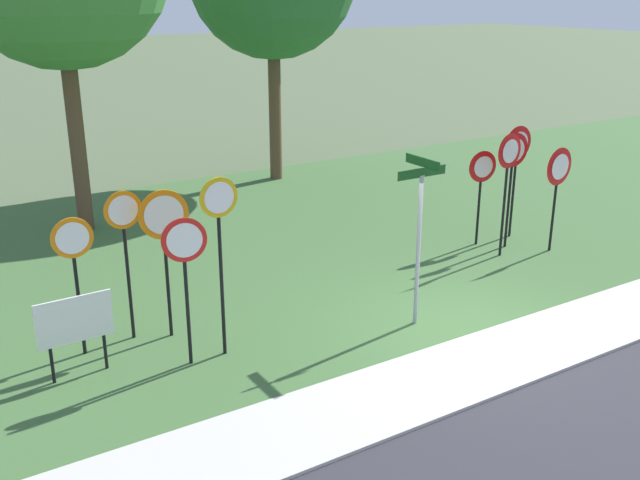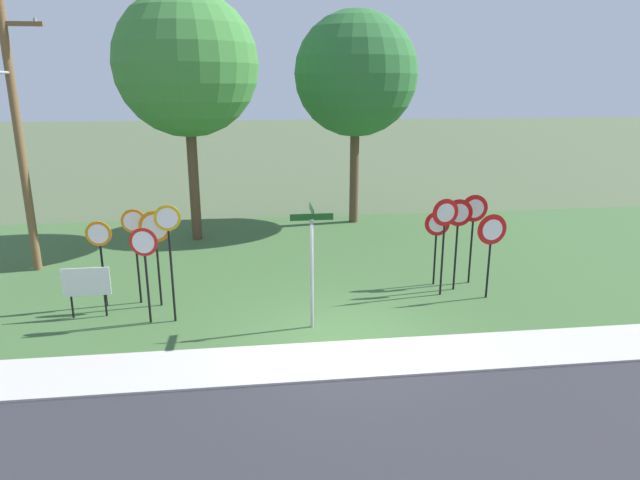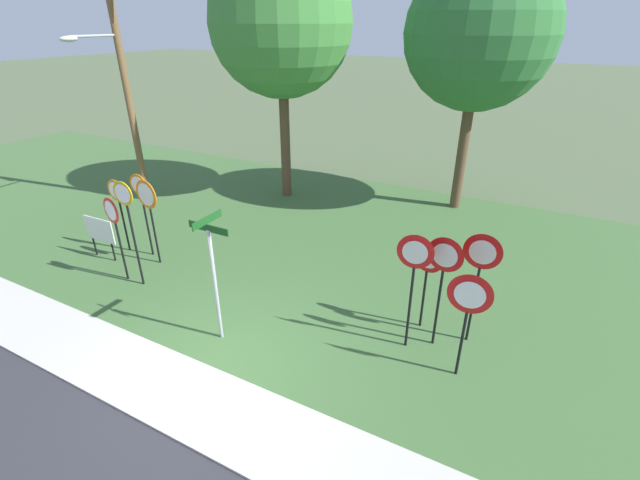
# 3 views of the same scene
# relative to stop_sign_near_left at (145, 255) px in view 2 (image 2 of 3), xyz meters

# --- Properties ---
(ground_plane) EXTENTS (160.00, 160.00, 0.00)m
(ground_plane) POSITION_rel_stop_sign_near_left_xyz_m (4.36, -1.54, -1.71)
(ground_plane) COLOR #4C5B3D
(sidewalk_strip) EXTENTS (44.00, 1.60, 0.06)m
(sidewalk_strip) POSITION_rel_stop_sign_near_left_xyz_m (4.36, -2.34, -1.68)
(sidewalk_strip) COLOR #BCB7AD
(sidewalk_strip) RESTS_ON ground_plane
(grass_median) EXTENTS (44.00, 12.00, 0.04)m
(grass_median) POSITION_rel_stop_sign_near_left_xyz_m (4.36, 4.46, -1.69)
(grass_median) COLOR #3D6033
(grass_median) RESTS_ON ground_plane
(stop_sign_near_left) EXTENTS (0.66, 0.16, 2.32)m
(stop_sign_near_left) POSITION_rel_stop_sign_near_left_xyz_m (0.00, 0.00, 0.00)
(stop_sign_near_left) COLOR black
(stop_sign_near_left) RESTS_ON grass_median
(stop_sign_near_right) EXTENTS (0.79, 0.12, 2.48)m
(stop_sign_near_right) POSITION_rel_stop_sign_near_left_xyz_m (0.09, 1.04, 0.14)
(stop_sign_near_right) COLOR black
(stop_sign_near_right) RESTS_ON grass_median
(stop_sign_far_left) EXTENTS (0.63, 0.10, 2.23)m
(stop_sign_far_left) POSITION_rel_stop_sign_near_left_xyz_m (-1.28, 1.17, -0.08)
(stop_sign_far_left) COLOR black
(stop_sign_far_left) RESTS_ON grass_median
(stop_sign_far_center) EXTENTS (0.60, 0.10, 2.84)m
(stop_sign_far_center) POSITION_rel_stop_sign_near_left_xyz_m (0.57, 0.01, 0.33)
(stop_sign_far_center) COLOR black
(stop_sign_far_center) RESTS_ON grass_median
(stop_sign_far_right) EXTENTS (0.60, 0.10, 2.48)m
(stop_sign_far_right) POSITION_rel_stop_sign_near_left_xyz_m (-0.46, 1.30, 0.09)
(stop_sign_far_right) COLOR black
(stop_sign_far_right) RESTS_ON grass_median
(yield_sign_near_left) EXTENTS (0.80, 0.11, 2.27)m
(yield_sign_near_left) POSITION_rel_stop_sign_near_left_xyz_m (8.55, 0.53, 0.01)
(yield_sign_near_left) COLOR black
(yield_sign_near_left) RESTS_ON grass_median
(yield_sign_near_right) EXTENTS (0.76, 0.10, 2.55)m
(yield_sign_near_right) POSITION_rel_stop_sign_near_left_xyz_m (8.52, 1.68, 0.23)
(yield_sign_near_right) COLOR black
(yield_sign_near_right) RESTS_ON grass_median
(yield_sign_far_left) EXTENTS (0.72, 0.12, 2.62)m
(yield_sign_far_left) POSITION_rel_stop_sign_near_left_xyz_m (7.41, 0.88, 0.29)
(yield_sign_far_left) COLOR black
(yield_sign_far_left) RESTS_ON grass_median
(yield_sign_far_right) EXTENTS (0.73, 0.12, 2.53)m
(yield_sign_far_right) POSITION_rel_stop_sign_near_left_xyz_m (7.90, 1.21, 0.22)
(yield_sign_far_right) COLOR black
(yield_sign_far_right) RESTS_ON grass_median
(yield_sign_center) EXTENTS (0.68, 0.15, 2.11)m
(yield_sign_center) POSITION_rel_stop_sign_near_left_xyz_m (7.49, 1.68, -0.12)
(yield_sign_center) COLOR black
(yield_sign_center) RESTS_ON grass_median
(street_name_post) EXTENTS (0.96, 0.82, 2.87)m
(street_name_post) POSITION_rel_stop_sign_near_left_xyz_m (3.77, -0.70, 0.04)
(street_name_post) COLOR #9EA0A8
(street_name_post) RESTS_ON grass_median
(utility_pole) EXTENTS (2.10, 2.13, 7.99)m
(utility_pole) POSITION_rel_stop_sign_near_left_xyz_m (-4.07, 4.32, 2.66)
(utility_pole) COLOR brown
(utility_pole) RESTS_ON grass_median
(notice_board) EXTENTS (1.10, 0.07, 1.25)m
(notice_board) POSITION_rel_stop_sign_near_left_xyz_m (-1.51, 0.55, -0.84)
(notice_board) COLOR black
(notice_board) RESTS_ON grass_median
(oak_tree_left) EXTENTS (4.85, 4.85, 8.52)m
(oak_tree_left) POSITION_rel_stop_sign_near_left_xyz_m (0.45, 7.41, 4.40)
(oak_tree_left) COLOR brown
(oak_tree_left) RESTS_ON grass_median
(oak_tree_right) EXTENTS (4.73, 4.73, 8.19)m
(oak_tree_right) POSITION_rel_stop_sign_near_left_xyz_m (6.59, 9.26, 4.13)
(oak_tree_right) COLOR brown
(oak_tree_right) RESTS_ON grass_median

